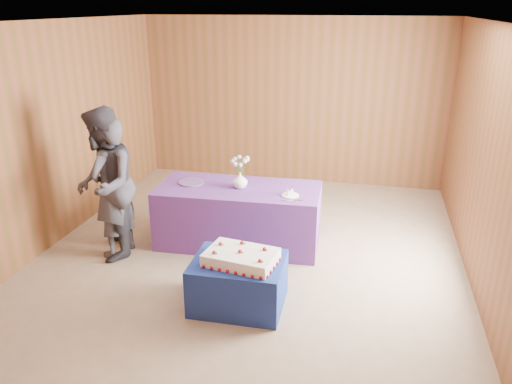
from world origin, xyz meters
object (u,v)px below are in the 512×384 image
(serving_table, at_px, (239,215))
(vase, at_px, (240,180))
(cake_table, at_px, (238,283))
(guest_right, at_px, (105,185))
(guest_left, at_px, (113,189))
(sheet_cake, at_px, (241,257))

(serving_table, height_order, vase, vase)
(cake_table, bearing_deg, guest_right, 157.34)
(cake_table, xyz_separation_m, guest_left, (-1.72, 0.76, 0.58))
(guest_right, bearing_deg, vase, 92.05)
(serving_table, relative_size, guest_right, 1.11)
(cake_table, height_order, guest_left, guest_left)
(guest_right, bearing_deg, cake_table, 45.66)
(serving_table, bearing_deg, sheet_cake, -76.69)
(guest_right, bearing_deg, sheet_cake, 45.22)
(cake_table, xyz_separation_m, vase, (-0.34, 1.37, 0.60))
(serving_table, distance_m, sheet_cake, 1.47)
(serving_table, bearing_deg, guest_right, -157.55)
(sheet_cake, xyz_separation_m, guest_left, (-1.76, 0.79, 0.27))
(sheet_cake, distance_m, guest_right, 1.99)
(serving_table, height_order, sheet_cake, serving_table)
(cake_table, relative_size, guest_right, 0.50)
(serving_table, bearing_deg, vase, 2.86)
(cake_table, relative_size, serving_table, 0.45)
(sheet_cake, distance_m, guest_left, 1.95)
(cake_table, bearing_deg, sheet_cake, -39.67)
(serving_table, height_order, guest_left, guest_left)
(cake_table, distance_m, guest_right, 2.02)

